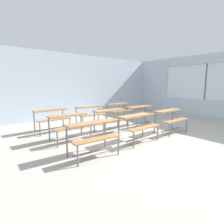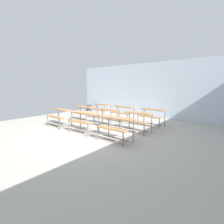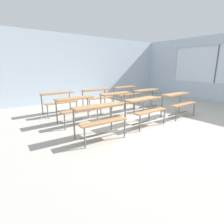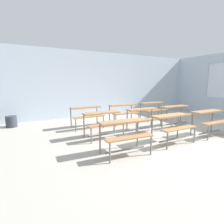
% 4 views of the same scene
% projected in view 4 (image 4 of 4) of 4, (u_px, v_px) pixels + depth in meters
% --- Properties ---
extents(ground, '(10.00, 9.00, 0.05)m').
position_uv_depth(ground, '(177.00, 141.00, 4.89)').
color(ground, '#ADA89E').
extents(wall_back, '(10.00, 0.12, 3.00)m').
position_uv_depth(wall_back, '(107.00, 84.00, 8.57)').
color(wall_back, silver).
rests_on(wall_back, ground).
extents(desk_bench_r0c0, '(1.13, 0.64, 0.74)m').
position_uv_depth(desk_bench_r0c0, '(125.00, 130.00, 3.88)').
color(desk_bench_r0c0, '#A87547').
rests_on(desk_bench_r0c0, ground).
extents(desk_bench_r0c1, '(1.11, 0.62, 0.74)m').
position_uv_depth(desk_bench_r0c1, '(173.00, 122.00, 4.61)').
color(desk_bench_r0c1, '#A87547').
rests_on(desk_bench_r0c1, ground).
extents(desk_bench_r0c2, '(1.10, 0.59, 0.74)m').
position_uv_depth(desk_bench_r0c2, '(210.00, 117.00, 5.28)').
color(desk_bench_r0c2, '#A87547').
rests_on(desk_bench_r0c2, ground).
extents(desk_bench_r1c0, '(1.11, 0.61, 0.74)m').
position_uv_depth(desk_bench_r1c0, '(103.00, 119.00, 5.03)').
color(desk_bench_r1c0, '#A87547').
rests_on(desk_bench_r1c0, ground).
extents(desk_bench_r1c1, '(1.12, 0.62, 0.74)m').
position_uv_depth(desk_bench_r1c1, '(144.00, 114.00, 5.72)').
color(desk_bench_r1c1, '#A87547').
rests_on(desk_bench_r1c1, ground).
extents(desk_bench_r1c2, '(1.12, 0.63, 0.74)m').
position_uv_depth(desk_bench_r1c2, '(177.00, 111.00, 6.40)').
color(desk_bench_r1c2, '#A87547').
rests_on(desk_bench_r1c2, ground).
extents(desk_bench_r2c0, '(1.11, 0.61, 0.74)m').
position_uv_depth(desk_bench_r2c0, '(87.00, 112.00, 6.13)').
color(desk_bench_r2c0, '#A87547').
rests_on(desk_bench_r2c0, ground).
extents(desk_bench_r2c1, '(1.12, 0.63, 0.74)m').
position_uv_depth(desk_bench_r2c1, '(124.00, 109.00, 6.78)').
color(desk_bench_r2c1, '#A87547').
rests_on(desk_bench_r2c1, ground).
extents(desk_bench_r2c2, '(1.11, 0.60, 0.74)m').
position_uv_depth(desk_bench_r2c2, '(153.00, 107.00, 7.50)').
color(desk_bench_r2c2, '#A87547').
rests_on(desk_bench_r2c2, ground).
extents(trash_bin, '(0.38, 0.38, 0.40)m').
position_uv_depth(trash_bin, '(11.00, 122.00, 6.30)').
color(trash_bin, '#333842').
rests_on(trash_bin, ground).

